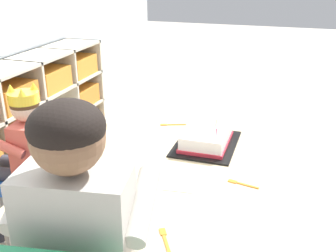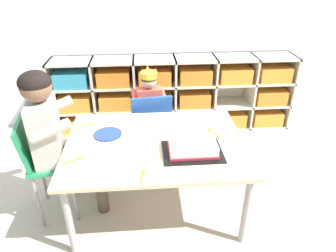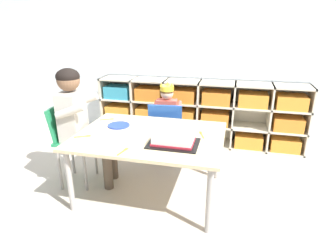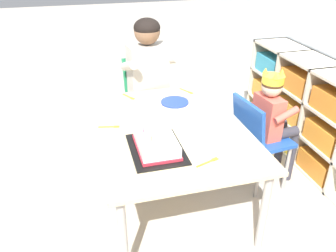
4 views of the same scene
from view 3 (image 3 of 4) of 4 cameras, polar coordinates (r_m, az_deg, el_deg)
The scene contains 15 objects.
ground at distance 2.54m, azimuth -3.43°, elevation -13.31°, with size 16.00×16.00×0.00m, color #BCB2A3.
classroom_back_wall at distance 3.49m, azimuth 3.22°, elevation 19.83°, with size 6.88×0.10×2.75m, color silver.
storage_cubby_shelf at distance 3.40m, azimuth 5.79°, elevation 2.50°, with size 2.45×0.32×0.77m.
activity_table at distance 2.30m, azimuth -3.70°, elevation -2.85°, with size 1.19×0.89×0.55m.
classroom_chair_blue at distance 2.89m, azimuth -0.38°, elevation -0.08°, with size 0.40×0.35×0.66m.
child_with_crown at distance 2.95m, azimuth -0.10°, elevation 3.06°, with size 0.31×0.32×0.85m.
classroom_chair_adult_side at distance 2.64m, azimuth -19.53°, elevation -1.96°, with size 0.36×0.39×0.74m.
adult_helper_seated at distance 2.53m, azimuth -17.67°, elevation 2.16°, with size 0.46×0.44×1.06m.
birthday_cake_on_tray at distance 2.09m, azimuth 1.13°, elevation -2.81°, with size 0.38×0.28×0.12m.
paper_plate_stack at distance 2.50m, azimuth -10.08°, elevation 0.13°, with size 0.19×0.19×0.01m, color #233DA3.
paper_napkin_square at distance 2.24m, azimuth -8.47°, elevation -2.38°, with size 0.13×0.13×0.00m, color white.
fork_near_cake_tray at distance 2.01m, azimuth -9.16°, elevation -5.09°, with size 0.04×0.13×0.00m.
fork_by_napkin at distance 2.34m, azimuth -16.89°, elevation -2.03°, with size 0.12×0.08×0.00m.
fork_near_child_seat at distance 2.69m, azimuth -12.20°, elevation 1.37°, with size 0.12×0.08×0.00m.
fork_at_table_front_edge at distance 2.29m, azimuth 6.90°, elevation -1.72°, with size 0.06×0.14×0.00m.
Camera 3 is at (0.64, -2.02, 1.41)m, focal length 29.75 mm.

